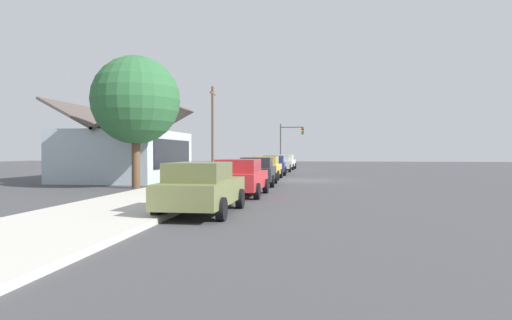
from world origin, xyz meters
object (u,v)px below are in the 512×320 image
utility_pole_wooden (213,128)px  car_mustard (266,167)px  car_charcoal (258,171)px  car_navy (274,165)px  car_cherry (240,177)px  car_ivory (286,162)px  fire_hydrant_red (264,167)px  car_olive (202,187)px  shade_tree (136,100)px  car_silver (280,163)px  traffic_light_main (290,138)px

utility_pole_wooden → car_mustard: bearing=-141.8°
car_charcoal → car_navy: 11.77m
car_cherry → car_ivory: 30.00m
car_mustard → fire_hydrant_red: size_ratio=6.16×
car_ivory → car_cherry: bearing=-177.8°
car_olive → car_cherry: (5.76, -0.22, -0.00)m
shade_tree → utility_pole_wooden: utility_pole_wooden is taller
car_charcoal → fire_hydrant_red: (16.43, 1.53, -0.32)m
shade_tree → car_silver: bearing=-15.7°
traffic_light_main → fire_hydrant_red: 12.54m
car_navy → car_olive: bearing=177.3°
car_cherry → car_mustard: 12.24m
car_olive → fire_hydrant_red: bearing=3.5°
car_cherry → car_silver: size_ratio=0.95×
car_silver → traffic_light_main: size_ratio=0.92×
utility_pole_wooden → fire_hydrant_red: bearing=-47.9°
utility_pole_wooden → car_ivory: bearing=-27.0°
car_mustard → utility_pole_wooden: utility_pole_wooden is taller
car_olive → car_navy: 23.79m
car_silver → utility_pole_wooden: (-5.41, 5.37, 3.11)m
car_ivory → car_olive: bearing=-178.2°
car_charcoal → car_silver: (18.23, 0.17, -0.00)m
car_cherry → car_silver: bearing=1.2°
traffic_light_main → utility_pole_wooden: 16.68m
car_navy → car_ivory: 11.98m
traffic_light_main → utility_pole_wooden: utility_pole_wooden is taller
car_silver → shade_tree: (-21.01, 5.89, 3.77)m
car_mustard → car_charcoal: bearing=-178.0°
car_mustard → car_navy: (5.79, 0.01, 0.00)m
car_olive → traffic_light_main: bearing=0.3°
car_charcoal → car_silver: same height
car_charcoal → car_silver: bearing=-1.2°
car_mustard → shade_tree: bearing=146.5°
car_silver → utility_pole_wooden: size_ratio=0.64×
shade_tree → fire_hydrant_red: 20.16m
traffic_light_main → fire_hydrant_red: bearing=172.2°
car_cherry → traffic_light_main: traffic_light_main is taller
car_olive → fire_hydrant_red: car_olive is taller
car_mustard → traffic_light_main: size_ratio=0.84×
shade_tree → utility_pole_wooden: 15.62m
car_olive → car_cherry: bearing=-1.4°
car_cherry → car_mustard: same height
car_navy → fire_hydrant_red: (4.66, 1.36, -0.32)m
car_cherry → car_navy: same height
car_silver → fire_hydrant_red: bearing=139.4°
shade_tree → traffic_light_main: shade_tree is taller
car_olive → car_navy: (23.79, -0.01, -0.00)m
car_silver → fire_hydrant_red: car_silver is taller
car_cherry → shade_tree: shade_tree is taller
shade_tree → traffic_light_main: size_ratio=1.33×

